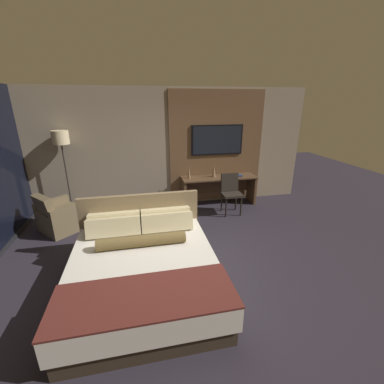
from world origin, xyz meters
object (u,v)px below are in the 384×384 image
(bed, at_px, (144,267))
(vase_short, at_px, (189,172))
(desk_chair, at_px, (231,190))
(floor_lamp, at_px, (62,145))
(tv, at_px, (217,140))
(book, at_px, (237,175))
(desk, at_px, (218,185))
(armchair_by_window, at_px, (60,217))
(vase_tall, at_px, (214,170))

(bed, bearing_deg, vase_short, 66.55)
(bed, bearing_deg, desk_chair, 46.88)
(floor_lamp, bearing_deg, vase_short, -0.42)
(tv, bearing_deg, desk_chair, -81.46)
(vase_short, bearing_deg, book, -3.94)
(desk, distance_m, armchair_by_window, 3.62)
(armchair_by_window, bearing_deg, vase_tall, -120.11)
(floor_lamp, bearing_deg, vase_tall, -0.57)
(floor_lamp, height_order, book, floor_lamp)
(bed, xyz_separation_m, floor_lamp, (-1.52, 2.80, 1.30))
(desk_chair, height_order, floor_lamp, floor_lamp)
(floor_lamp, bearing_deg, desk_chair, -9.37)
(floor_lamp, bearing_deg, bed, -61.46)
(floor_lamp, distance_m, vase_short, 2.83)
(desk, height_order, desk_chair, desk_chair)
(desk, distance_m, book, 0.53)
(bed, xyz_separation_m, book, (2.42, 2.70, 0.42))
(vase_tall, bearing_deg, tv, 58.64)
(vase_tall, bearing_deg, floor_lamp, 179.43)
(desk_chair, bearing_deg, book, 55.56)
(desk, height_order, vase_short, vase_short)
(desk_chair, relative_size, floor_lamp, 0.48)
(armchair_by_window, relative_size, vase_short, 3.57)
(armchair_by_window, bearing_deg, tv, -117.24)
(desk_chair, distance_m, book, 0.63)
(desk, relative_size, book, 7.79)
(vase_tall, bearing_deg, vase_short, 178.76)
(desk, bearing_deg, desk_chair, -78.33)
(bed, height_order, desk, bed)
(book, bearing_deg, desk, 171.10)
(floor_lamp, xyz_separation_m, vase_short, (2.73, -0.02, -0.75))
(tv, relative_size, vase_tall, 3.96)
(desk_chair, relative_size, book, 3.89)
(desk, relative_size, armchair_by_window, 1.83)
(vase_tall, relative_size, vase_short, 1.15)
(tv, distance_m, desk_chair, 1.29)
(desk, bearing_deg, tv, 90.00)
(bed, bearing_deg, book, 48.14)
(armchair_by_window, distance_m, vase_tall, 3.53)
(desk_chair, height_order, vase_tall, vase_tall)
(vase_short, height_order, book, vase_short)
(vase_short, bearing_deg, floor_lamp, 179.58)
(floor_lamp, bearing_deg, armchair_by_window, -95.52)
(armchair_by_window, xyz_separation_m, vase_tall, (3.41, 0.69, 0.60))
(armchair_by_window, relative_size, vase_tall, 3.10)
(floor_lamp, distance_m, book, 4.04)
(armchair_by_window, height_order, vase_tall, vase_tall)
(book, bearing_deg, floor_lamp, 178.50)
(bed, relative_size, book, 9.40)
(tv, relative_size, vase_short, 4.56)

